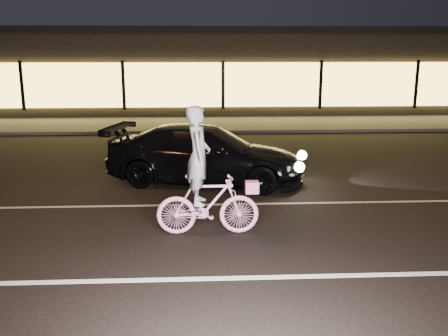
{
  "coord_description": "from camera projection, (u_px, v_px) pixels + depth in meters",
  "views": [
    {
      "loc": [
        -1.11,
        -8.12,
        3.24
      ],
      "look_at": [
        -0.67,
        0.6,
        1.14
      ],
      "focal_mm": 40.0,
      "sensor_mm": 36.0,
      "label": 1
    }
  ],
  "objects": [
    {
      "name": "cyclist",
      "position": [
        205.0,
        190.0,
        8.75
      ],
      "size": [
        1.82,
        0.63,
        2.3
      ],
      "rotation": [
        0.0,
        0.0,
        1.57
      ],
      "color": "#FF48AA",
      "rests_on": "ground"
    },
    {
      "name": "lane_stripe_far",
      "position": [
        252.0,
        204.0,
        10.64
      ],
      "size": [
        60.0,
        0.1,
        0.01
      ],
      "primitive_type": "cube",
      "color": "gray",
      "rests_on": "ground"
    },
    {
      "name": "sedan",
      "position": [
        206.0,
        154.0,
        12.22
      ],
      "size": [
        5.18,
        3.1,
        1.41
      ],
      "rotation": [
        0.0,
        0.0,
        1.32
      ],
      "color": "black",
      "rests_on": "ground"
    },
    {
      "name": "sidewalk",
      "position": [
        225.0,
        124.0,
        21.3
      ],
      "size": [
        30.0,
        4.0,
        0.12
      ],
      "primitive_type": "cube",
      "color": "#383533",
      "rests_on": "ground"
    },
    {
      "name": "ground",
      "position": [
        264.0,
        239.0,
        8.7
      ],
      "size": [
        90.0,
        90.0,
        0.0
      ],
      "primitive_type": "plane",
      "color": "black",
      "rests_on": "ground"
    },
    {
      "name": "lane_stripe_near",
      "position": [
        277.0,
        277.0,
        7.24
      ],
      "size": [
        60.0,
        0.12,
        0.01
      ],
      "primitive_type": "cube",
      "color": "silver",
      "rests_on": "ground"
    },
    {
      "name": "storefront",
      "position": [
        219.0,
        69.0,
        26.61
      ],
      "size": [
        25.4,
        8.42,
        4.2
      ],
      "color": "black",
      "rests_on": "ground"
    }
  ]
}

